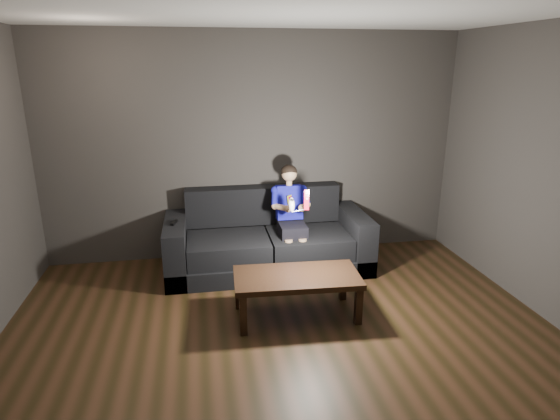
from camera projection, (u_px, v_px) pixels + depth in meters
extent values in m
plane|color=black|center=(295.00, 372.00, 3.67)|extent=(5.00, 5.00, 0.00)
cube|color=#3D3935|center=(254.00, 148.00, 5.62)|extent=(5.00, 0.04, 2.70)
cube|color=black|center=(268.00, 260.00, 5.52)|extent=(2.33, 1.01, 0.20)
cube|color=black|center=(228.00, 248.00, 5.28)|extent=(0.91, 0.71, 0.24)
cube|color=black|center=(309.00, 243.00, 5.43)|extent=(0.91, 0.71, 0.24)
cube|color=black|center=(263.00, 204.00, 5.71)|extent=(1.86, 0.23, 0.45)
cube|color=black|center=(176.00, 249.00, 5.28)|extent=(0.23, 1.01, 0.63)
cube|color=black|center=(354.00, 237.00, 5.63)|extent=(0.23, 1.01, 0.63)
cube|color=black|center=(292.00, 229.00, 5.32)|extent=(0.30, 0.37, 0.14)
cube|color=#0B00A2|center=(289.00, 202.00, 5.43)|extent=(0.30, 0.21, 0.41)
cube|color=gold|center=(290.00, 199.00, 5.33)|extent=(0.09, 0.09, 0.10)
cube|color=#A90022|center=(290.00, 199.00, 5.33)|extent=(0.06, 0.06, 0.06)
cylinder|color=#E0AB7C|center=(289.00, 183.00, 5.36)|extent=(0.07, 0.07, 0.06)
sphere|color=#E0AB7C|center=(289.00, 174.00, 5.33)|extent=(0.18, 0.18, 0.18)
ellipsoid|color=black|center=(289.00, 172.00, 5.33)|extent=(0.19, 0.19, 0.16)
cylinder|color=#0B00A2|center=(274.00, 198.00, 5.31)|extent=(0.08, 0.22, 0.19)
cylinder|color=#0B00A2|center=(306.00, 197.00, 5.38)|extent=(0.08, 0.22, 0.19)
cylinder|color=#E0AB7C|center=(281.00, 206.00, 5.19)|extent=(0.14, 0.23, 0.10)
cylinder|color=#E0AB7C|center=(305.00, 205.00, 5.23)|extent=(0.14, 0.23, 0.10)
sphere|color=#E0AB7C|center=(288.00, 209.00, 5.11)|extent=(0.08, 0.08, 0.08)
sphere|color=#E0AB7C|center=(302.00, 208.00, 5.14)|extent=(0.08, 0.08, 0.08)
cylinder|color=#E0AB7C|center=(289.00, 254.00, 5.19)|extent=(0.09, 0.09, 0.33)
cylinder|color=#E0AB7C|center=(302.00, 253.00, 5.21)|extent=(0.09, 0.09, 0.33)
cube|color=red|center=(307.00, 200.00, 4.89)|extent=(0.07, 0.09, 0.22)
cube|color=maroon|center=(307.00, 195.00, 4.85)|extent=(0.04, 0.02, 0.03)
cylinder|color=white|center=(307.00, 202.00, 4.87)|extent=(0.02, 0.01, 0.02)
ellipsoid|color=white|center=(292.00, 205.00, 4.89)|extent=(0.06, 0.10, 0.16)
cylinder|color=black|center=(292.00, 200.00, 4.83)|extent=(0.03, 0.01, 0.03)
cube|color=black|center=(174.00, 223.00, 5.13)|extent=(0.07, 0.15, 0.03)
cube|color=black|center=(174.00, 220.00, 5.17)|extent=(0.02, 0.02, 0.00)
cube|color=black|center=(297.00, 277.00, 4.38)|extent=(1.20, 0.64, 0.05)
cube|color=black|center=(243.00, 316.00, 4.13)|extent=(0.06, 0.06, 0.37)
cube|color=black|center=(358.00, 305.00, 4.31)|extent=(0.06, 0.06, 0.37)
cube|color=black|center=(238.00, 291.00, 4.58)|extent=(0.06, 0.06, 0.37)
cube|color=black|center=(343.00, 282.00, 4.76)|extent=(0.06, 0.06, 0.37)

